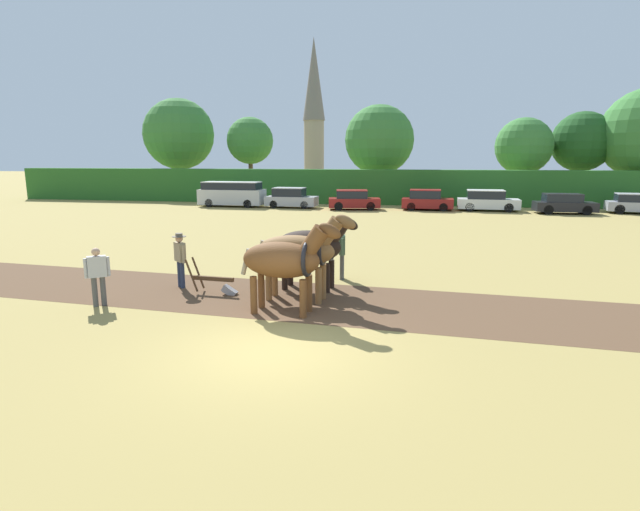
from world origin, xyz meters
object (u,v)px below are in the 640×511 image
(church_spire, at_px, (314,110))
(farmer_onlooker_left, at_px, (97,273))
(parked_car_center_left, at_px, (353,200))
(parked_car_center, at_px, (427,200))
(draft_horse_trail_left, at_px, (311,246))
(parked_car_left, at_px, (291,198))
(parked_car_right, at_px, (564,204))
(draft_horse_lead_left, at_px, (285,260))
(plow, at_px, (217,283))
(parked_car_center_right, at_px, (487,201))
(farmer_at_plow, at_px, (180,256))
(parked_car_far_right, at_px, (636,204))
(tree_center, at_px, (524,146))
(farmer_beside_team, at_px, (342,250))
(draft_horse_lead_right, at_px, (300,251))
(tree_center_left, at_px, (379,140))
(parked_van, at_px, (232,194))
(tree_center_right, at_px, (582,142))
(tree_left, at_px, (250,141))

(church_spire, xyz_separation_m, farmer_onlooker_left, (6.04, -59.03, -9.62))
(parked_car_center_left, bearing_deg, parked_car_center, -1.84)
(draft_horse_trail_left, bearing_deg, parked_car_left, 109.44)
(draft_horse_trail_left, xyz_separation_m, parked_car_right, (13.50, 23.82, -0.63))
(parked_car_center_left, bearing_deg, draft_horse_lead_left, -96.01)
(plow, distance_m, parked_car_right, 29.66)
(parked_car_left, relative_size, parked_car_center_right, 0.92)
(plow, bearing_deg, farmer_at_plow, 164.38)
(parked_car_far_right, bearing_deg, draft_horse_trail_left, -117.90)
(tree_center, distance_m, parked_car_far_right, 10.76)
(plow, distance_m, farmer_beside_team, 4.24)
(parked_car_center_right, bearing_deg, parked_car_left, -176.58)
(plow, bearing_deg, parked_car_center_right, 70.92)
(draft_horse_lead_right, height_order, parked_car_center_left, draft_horse_lead_right)
(tree_center, xyz_separation_m, parked_car_right, (1.35, -8.57, -4.22))
(tree_center_left, distance_m, parked_car_far_right, 21.30)
(tree_center_left, height_order, draft_horse_lead_left, tree_center_left)
(parked_van, bearing_deg, church_spire, 90.31)
(farmer_beside_team, relative_size, farmer_onlooker_left, 1.06)
(parked_van, height_order, parked_car_center, parked_van)
(parked_car_right, relative_size, parked_car_far_right, 0.99)
(parked_car_center_right, bearing_deg, parked_car_right, -9.46)
(tree_center_left, relative_size, draft_horse_trail_left, 3.23)
(draft_horse_lead_left, bearing_deg, tree_center_right, 68.20)
(draft_horse_trail_left, bearing_deg, tree_center_right, 66.78)
(farmer_at_plow, bearing_deg, tree_center, 16.68)
(church_spire, height_order, parked_car_right, church_spire)
(tree_center_right, distance_m, parked_car_right, 11.20)
(parked_car_center, bearing_deg, farmer_onlooker_left, -106.76)
(tree_center_left, xyz_separation_m, parked_car_center, (4.35, -8.39, -4.81))
(draft_horse_lead_right, relative_size, farmer_onlooker_left, 1.85)
(parked_car_center_right, bearing_deg, tree_center_left, 139.00)
(draft_horse_lead_right, relative_size, parked_car_center_left, 0.71)
(draft_horse_lead_left, height_order, parked_car_far_right, draft_horse_lead_left)
(tree_left, bearing_deg, parked_car_center, -29.68)
(tree_center_left, xyz_separation_m, draft_horse_trail_left, (0.45, -33.01, -4.23))
(tree_left, relative_size, plow, 5.07)
(parked_car_center_left, bearing_deg, farmer_beside_team, -93.18)
(tree_left, bearing_deg, parked_car_far_right, -16.64)
(tree_left, distance_m, farmer_onlooker_left, 38.53)
(parked_car_left, bearing_deg, parked_car_far_right, 3.70)
(farmer_at_plow, bearing_deg, draft_horse_lead_right, -56.79)
(draft_horse_lead_left, xyz_separation_m, parked_car_center_left, (-1.50, 26.39, -0.67))
(draft_horse_trail_left, relative_size, parked_van, 0.51)
(draft_horse_lead_right, bearing_deg, farmer_beside_team, 77.40)
(draft_horse_lead_left, bearing_deg, farmer_beside_team, 81.12)
(tree_center, height_order, parked_car_far_right, tree_center)
(parked_car_far_right, bearing_deg, parked_car_center_left, -168.20)
(tree_center_left, xyz_separation_m, plow, (-2.18, -34.08, -5.24))
(tree_center, bearing_deg, parked_car_center_right, -116.54)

